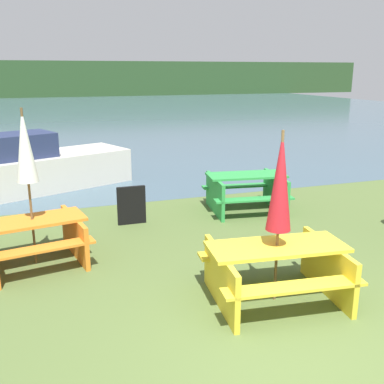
{
  "coord_description": "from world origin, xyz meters",
  "views": [
    {
      "loc": [
        -2.35,
        -3.4,
        2.9
      ],
      "look_at": [
        0.12,
        3.76,
        0.85
      ],
      "focal_mm": 42.0,
      "sensor_mm": 36.0,
      "label": 1
    }
  ],
  "objects_px": {
    "picnic_table_green": "(246,189)",
    "umbrella_crimson": "(280,182)",
    "umbrella_white": "(25,147)",
    "signboard": "(131,205)",
    "picnic_table_orange": "(34,237)",
    "boat": "(40,167)",
    "picnic_table_yellow": "(276,267)"
  },
  "relations": [
    {
      "from": "umbrella_crimson",
      "to": "picnic_table_yellow",
      "type": "bearing_deg",
      "value": 75.96
    },
    {
      "from": "umbrella_white",
      "to": "signboard",
      "type": "height_order",
      "value": "umbrella_white"
    },
    {
      "from": "picnic_table_green",
      "to": "umbrella_crimson",
      "type": "bearing_deg",
      "value": -109.96
    },
    {
      "from": "umbrella_crimson",
      "to": "boat",
      "type": "bearing_deg",
      "value": 111.46
    },
    {
      "from": "picnic_table_green",
      "to": "umbrella_white",
      "type": "distance_m",
      "value": 4.71
    },
    {
      "from": "umbrella_white",
      "to": "picnic_table_yellow",
      "type": "bearing_deg",
      "value": -36.94
    },
    {
      "from": "picnic_table_orange",
      "to": "picnic_table_yellow",
      "type": "bearing_deg",
      "value": -36.94
    },
    {
      "from": "picnic_table_yellow",
      "to": "umbrella_crimson",
      "type": "relative_size",
      "value": 0.86
    },
    {
      "from": "picnic_table_yellow",
      "to": "boat",
      "type": "bearing_deg",
      "value": 111.46
    },
    {
      "from": "signboard",
      "to": "picnic_table_green",
      "type": "bearing_deg",
      "value": 1.41
    },
    {
      "from": "picnic_table_green",
      "to": "umbrella_crimson",
      "type": "distance_m",
      "value": 4.04
    },
    {
      "from": "umbrella_white",
      "to": "boat",
      "type": "relative_size",
      "value": 0.54
    },
    {
      "from": "signboard",
      "to": "umbrella_crimson",
      "type": "bearing_deg",
      "value": -72.21
    },
    {
      "from": "picnic_table_yellow",
      "to": "signboard",
      "type": "bearing_deg",
      "value": 107.79
    },
    {
      "from": "umbrella_white",
      "to": "umbrella_crimson",
      "type": "height_order",
      "value": "umbrella_white"
    },
    {
      "from": "picnic_table_orange",
      "to": "signboard",
      "type": "distance_m",
      "value": 2.26
    },
    {
      "from": "boat",
      "to": "signboard",
      "type": "relative_size",
      "value": 5.91
    },
    {
      "from": "boat",
      "to": "signboard",
      "type": "height_order",
      "value": "boat"
    },
    {
      "from": "boat",
      "to": "signboard",
      "type": "distance_m",
      "value": 3.81
    },
    {
      "from": "picnic_table_yellow",
      "to": "picnic_table_orange",
      "type": "height_order",
      "value": "picnic_table_yellow"
    },
    {
      "from": "boat",
      "to": "signboard",
      "type": "xyz_separation_m",
      "value": [
        1.61,
        -3.44,
        -0.18
      ]
    },
    {
      "from": "picnic_table_orange",
      "to": "umbrella_crimson",
      "type": "xyz_separation_m",
      "value": [
        2.95,
        -2.22,
        1.15
      ]
    },
    {
      "from": "picnic_table_yellow",
      "to": "umbrella_crimson",
      "type": "bearing_deg",
      "value": -104.04
    },
    {
      "from": "picnic_table_green",
      "to": "picnic_table_yellow",
      "type": "bearing_deg",
      "value": -109.96
    },
    {
      "from": "umbrella_crimson",
      "to": "signboard",
      "type": "relative_size",
      "value": 2.96
    },
    {
      "from": "picnic_table_orange",
      "to": "picnic_table_green",
      "type": "distance_m",
      "value": 4.51
    },
    {
      "from": "picnic_table_orange",
      "to": "umbrella_crimson",
      "type": "distance_m",
      "value": 3.86
    },
    {
      "from": "picnic_table_green",
      "to": "umbrella_crimson",
      "type": "relative_size",
      "value": 0.81
    },
    {
      "from": "picnic_table_yellow",
      "to": "picnic_table_green",
      "type": "bearing_deg",
      "value": 70.04
    },
    {
      "from": "picnic_table_green",
      "to": "signboard",
      "type": "distance_m",
      "value": 2.48
    },
    {
      "from": "umbrella_crimson",
      "to": "picnic_table_orange",
      "type": "bearing_deg",
      "value": 143.06
    },
    {
      "from": "umbrella_crimson",
      "to": "boat",
      "type": "height_order",
      "value": "umbrella_crimson"
    }
  ]
}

